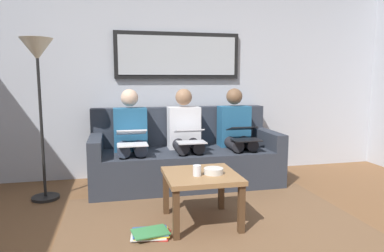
% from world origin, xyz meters
% --- Properties ---
extents(wall_rear, '(6.00, 0.12, 2.60)m').
position_xyz_m(wall_rear, '(0.00, -2.60, 1.30)').
color(wall_rear, '#B7BCC6').
rests_on(wall_rear, ground_plane).
extents(area_rug, '(2.60, 1.80, 0.01)m').
position_xyz_m(area_rug, '(0.00, -0.85, 0.00)').
color(area_rug, brown).
rests_on(area_rug, ground_plane).
extents(couch, '(2.20, 0.90, 0.90)m').
position_xyz_m(couch, '(0.00, -2.12, 0.31)').
color(couch, '#2D333D').
rests_on(couch, ground_plane).
extents(framed_mirror, '(1.61, 0.05, 0.59)m').
position_xyz_m(framed_mirror, '(0.00, -2.51, 1.55)').
color(framed_mirror, black).
extents(coffee_table, '(0.62, 0.62, 0.45)m').
position_xyz_m(coffee_table, '(0.10, -0.90, 0.38)').
color(coffee_table, olive).
rests_on(coffee_table, ground_plane).
extents(cup, '(0.07, 0.07, 0.09)m').
position_xyz_m(cup, '(0.15, -0.84, 0.49)').
color(cup, silver).
rests_on(cup, coffee_table).
extents(bowl, '(0.17, 0.17, 0.05)m').
position_xyz_m(bowl, '(0.00, -0.86, 0.47)').
color(bowl, beige).
rests_on(bowl, coffee_table).
extents(person_left, '(0.38, 0.58, 1.14)m').
position_xyz_m(person_left, '(-0.64, -2.05, 0.61)').
color(person_left, '#235B84').
rests_on(person_left, couch).
extents(laptop_black, '(0.32, 0.36, 0.15)m').
position_xyz_m(laptop_black, '(-0.64, -1.81, 0.63)').
color(laptop_black, black).
extents(person_middle, '(0.38, 0.58, 1.14)m').
position_xyz_m(person_middle, '(0.00, -2.05, 0.61)').
color(person_middle, silver).
rests_on(person_middle, couch).
extents(laptop_silver, '(0.31, 0.34, 0.14)m').
position_xyz_m(laptop_silver, '(0.00, -1.80, 0.63)').
color(laptop_silver, silver).
extents(person_right, '(0.38, 0.58, 1.14)m').
position_xyz_m(person_right, '(0.64, -2.05, 0.61)').
color(person_right, '#235B84').
rests_on(person_right, couch).
extents(laptop_white, '(0.32, 0.36, 0.16)m').
position_xyz_m(laptop_white, '(0.64, -1.81, 0.63)').
color(laptop_white, white).
extents(magazine_stack, '(0.34, 0.28, 0.05)m').
position_xyz_m(magazine_stack, '(0.56, -0.72, 0.03)').
color(magazine_stack, red).
rests_on(magazine_stack, ground_plane).
extents(standing_lamp, '(0.32, 0.32, 1.66)m').
position_xyz_m(standing_lamp, '(1.55, -1.85, 1.37)').
color(standing_lamp, black).
rests_on(standing_lamp, ground_plane).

